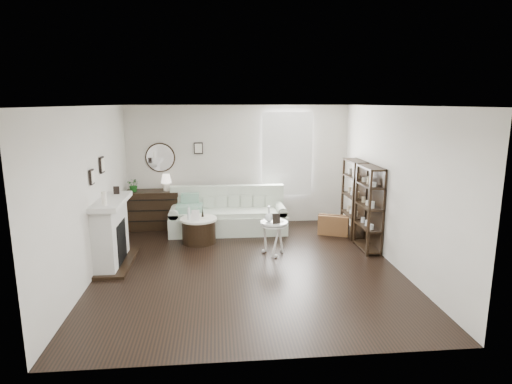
{
  "coord_description": "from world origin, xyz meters",
  "views": [
    {
      "loc": [
        -0.51,
        -6.9,
        2.75
      ],
      "look_at": [
        0.21,
        0.8,
        1.13
      ],
      "focal_mm": 30.0,
      "sensor_mm": 36.0,
      "label": 1
    }
  ],
  "objects": [
    {
      "name": "shelf_unit_near",
      "position": [
        2.33,
        0.65,
        0.8
      ],
      "size": [
        0.3,
        0.8,
        1.6
      ],
      "color": "black",
      "rests_on": "ground"
    },
    {
      "name": "card_frame_drum",
      "position": [
        -0.93,
        1.17,
        0.61
      ],
      "size": [
        0.17,
        0.08,
        0.21
      ],
      "primitive_type": "cube",
      "rotation": [
        -0.21,
        0.0,
        -0.16
      ],
      "color": "white",
      "rests_on": "drum_table"
    },
    {
      "name": "dresser",
      "position": [
        -1.98,
        2.47,
        0.42
      ],
      "size": [
        1.27,
        0.54,
        0.85
      ],
      "color": "black",
      "rests_on": "ground"
    },
    {
      "name": "drum_table",
      "position": [
        -0.88,
        1.35,
        0.26
      ],
      "size": [
        0.73,
        0.73,
        0.5
      ],
      "rotation": [
        0.0,
        0.0,
        0.22
      ],
      "color": "black",
      "rests_on": "ground"
    },
    {
      "name": "pedestal_table",
      "position": [
        0.52,
        0.55,
        0.57
      ],
      "size": [
        0.52,
        0.52,
        0.62
      ],
      "rotation": [
        0.0,
        0.0,
        0.08
      ],
      "color": "white",
      "rests_on": "ground"
    },
    {
      "name": "eiffel_drum",
      "position": [
        -0.8,
        1.4,
        0.61
      ],
      "size": [
        0.12,
        0.12,
        0.2
      ],
      "primitive_type": null,
      "rotation": [
        0.0,
        0.0,
        0.05
      ],
      "color": "black",
      "rests_on": "drum_table"
    },
    {
      "name": "card_frame_ped",
      "position": [
        0.54,
        0.41,
        0.71
      ],
      "size": [
        0.14,
        0.07,
        0.18
      ],
      "primitive_type": "cube",
      "rotation": [
        -0.21,
        0.0,
        0.1
      ],
      "color": "black",
      "rests_on": "pedestal_table"
    },
    {
      "name": "potted_plant",
      "position": [
        -2.3,
        2.42,
        0.99
      ],
      "size": [
        0.33,
        0.31,
        0.3
      ],
      "primitive_type": "imported",
      "rotation": [
        0.0,
        0.0,
        -0.35
      ],
      "color": "#175217",
      "rests_on": "dresser"
    },
    {
      "name": "sofa",
      "position": [
        -0.28,
        2.08,
        0.32
      ],
      "size": [
        2.48,
        0.86,
        0.96
      ],
      "color": "#B2BCA7",
      "rests_on": "ground"
    },
    {
      "name": "flask_ped",
      "position": [
        0.43,
        0.57,
        0.76
      ],
      "size": [
        0.15,
        0.15,
        0.29
      ],
      "primitive_type": null,
      "color": "silver",
      "rests_on": "pedestal_table"
    },
    {
      "name": "room",
      "position": [
        0.73,
        2.7,
        1.6
      ],
      "size": [
        5.5,
        5.5,
        5.5
      ],
      "color": "black",
      "rests_on": "ground"
    },
    {
      "name": "shelf_unit_far",
      "position": [
        2.33,
        1.55,
        0.8
      ],
      "size": [
        0.3,
        0.8,
        1.6
      ],
      "color": "black",
      "rests_on": "ground"
    },
    {
      "name": "fireplace",
      "position": [
        -2.32,
        0.3,
        0.54
      ],
      "size": [
        0.5,
        1.4,
        1.84
      ],
      "color": "silver",
      "rests_on": "ground"
    },
    {
      "name": "eiffel_ped",
      "position": [
        0.62,
        0.58,
        0.7
      ],
      "size": [
        0.1,
        0.1,
        0.17
      ],
      "primitive_type": null,
      "rotation": [
        0.0,
        0.0,
        -0.07
      ],
      "color": "black",
      "rests_on": "pedestal_table"
    },
    {
      "name": "bottle_drum",
      "position": [
        -1.06,
        1.27,
        0.64
      ],
      "size": [
        0.06,
        0.06,
        0.27
      ],
      "primitive_type": "cylinder",
      "color": "silver",
      "rests_on": "drum_table"
    },
    {
      "name": "suitcase",
      "position": [
        1.93,
        1.6,
        0.21
      ],
      "size": [
        0.66,
        0.44,
        0.42
      ],
      "primitive_type": "cube",
      "rotation": [
        0.0,
        0.0,
        -0.39
      ],
      "color": "brown",
      "rests_on": "ground"
    },
    {
      "name": "quilt",
      "position": [
        -1.09,
        1.95,
        0.57
      ],
      "size": [
        0.55,
        0.45,
        0.14
      ],
      "primitive_type": "cube",
      "rotation": [
        0.0,
        0.0,
        0.01
      ],
      "color": "#27926E",
      "rests_on": "sofa"
    },
    {
      "name": "table_lamp",
      "position": [
        -1.61,
        2.47,
        1.03
      ],
      "size": [
        0.29,
        0.29,
        0.37
      ],
      "primitive_type": null,
      "rotation": [
        0.0,
        0.0,
        0.34
      ],
      "color": "beige",
      "rests_on": "dresser"
    }
  ]
}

